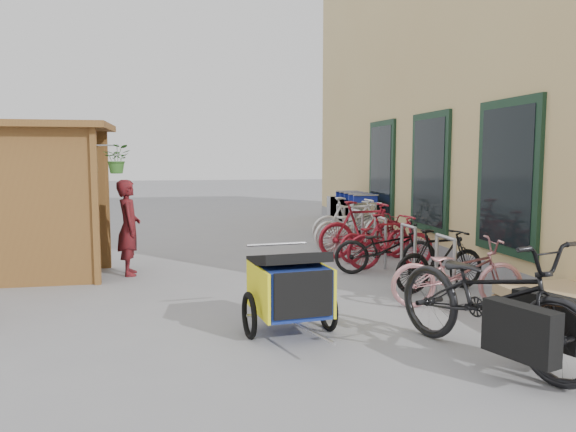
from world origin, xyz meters
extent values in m
plane|color=gray|center=(0.00, 0.00, 0.00)|extent=(80.00, 80.00, 0.00)
cube|color=tan|center=(6.50, 4.50, 3.50)|extent=(6.00, 13.00, 7.00)
cube|color=gray|center=(3.58, 4.50, 0.15)|extent=(0.18, 13.00, 0.30)
cube|color=black|center=(3.47, 0.50, 1.60)|extent=(0.06, 1.50, 2.20)
cube|color=black|center=(3.44, 0.50, 1.60)|extent=(0.02, 1.25, 1.95)
cube|color=black|center=(3.47, 3.00, 1.60)|extent=(0.06, 1.50, 2.20)
cube|color=black|center=(3.44, 3.00, 1.60)|extent=(0.02, 1.25, 1.95)
cube|color=black|center=(3.47, 5.50, 1.60)|extent=(0.06, 1.50, 2.20)
cube|color=black|center=(3.44, 5.50, 1.60)|extent=(0.02, 1.25, 1.95)
cube|color=brown|center=(-2.30, 1.85, 1.15)|extent=(0.09, 0.09, 2.30)
cube|color=brown|center=(-2.30, 3.15, 1.15)|extent=(0.09, 0.09, 2.30)
cube|color=brown|center=(-3.20, 1.88, 1.15)|extent=(1.80, 0.05, 2.30)
cube|color=brown|center=(-3.20, 3.12, 1.15)|extent=(1.80, 0.05, 2.30)
cube|color=brown|center=(-3.20, 2.50, 2.35)|extent=(2.15, 1.65, 0.10)
cube|color=brown|center=(-3.40, 2.50, 0.90)|extent=(1.30, 1.15, 0.04)
cube|color=brown|center=(-3.40, 2.50, 1.50)|extent=(1.30, 1.15, 0.04)
cylinder|color=#A5A8AD|center=(-2.12, 1.85, 2.05)|extent=(0.36, 0.02, 0.02)
imported|color=#306222|center=(-1.97, 1.85, 1.85)|extent=(0.38, 0.33, 0.42)
cylinder|color=#A5A8AD|center=(2.30, -0.25, 0.42)|extent=(0.05, 0.05, 0.84)
cylinder|color=#A5A8AD|center=(2.30, 0.25, 0.42)|extent=(0.05, 0.05, 0.84)
cylinder|color=#A5A8AD|center=(2.30, 0.00, 0.84)|extent=(0.05, 0.50, 0.05)
cylinder|color=#A5A8AD|center=(2.30, 0.95, 0.42)|extent=(0.05, 0.05, 0.84)
cylinder|color=#A5A8AD|center=(2.30, 1.45, 0.42)|extent=(0.05, 0.05, 0.84)
cylinder|color=#A5A8AD|center=(2.30, 1.20, 0.84)|extent=(0.05, 0.50, 0.05)
cylinder|color=#A5A8AD|center=(2.30, 2.15, 0.42)|extent=(0.05, 0.05, 0.84)
cylinder|color=#A5A8AD|center=(2.30, 2.65, 0.42)|extent=(0.05, 0.05, 0.84)
cylinder|color=#A5A8AD|center=(2.30, 2.40, 0.84)|extent=(0.05, 0.50, 0.05)
cylinder|color=#A5A8AD|center=(2.30, 3.35, 0.42)|extent=(0.05, 0.05, 0.84)
cylinder|color=#A5A8AD|center=(2.30, 3.85, 0.42)|extent=(0.05, 0.05, 0.84)
cylinder|color=#A5A8AD|center=(2.30, 3.60, 0.84)|extent=(0.05, 0.50, 0.05)
cylinder|color=#A5A8AD|center=(2.30, 4.55, 0.42)|extent=(0.05, 0.05, 0.84)
cylinder|color=#A5A8AD|center=(2.30, 5.05, 0.42)|extent=(0.05, 0.05, 0.84)
cylinder|color=#A5A8AD|center=(2.30, 4.80, 0.84)|extent=(0.05, 0.50, 0.05)
cube|color=tan|center=(3.00, -1.40, 0.07)|extent=(1.00, 1.20, 0.12)
cube|color=tan|center=(3.00, -1.40, 0.21)|extent=(1.00, 1.20, 0.12)
cube|color=tan|center=(3.00, -1.40, 0.35)|extent=(1.00, 1.20, 0.12)
cube|color=silver|center=(3.00, 5.67, 0.61)|extent=(0.56, 0.86, 0.53)
cube|color=#172495|center=(3.00, 5.24, 0.96)|extent=(0.56, 0.04, 0.18)
cylinder|color=silver|center=(3.00, 5.21, 1.03)|extent=(0.59, 0.04, 0.04)
cylinder|color=black|center=(2.78, 5.32, 0.06)|extent=(0.04, 0.12, 0.12)
cube|color=silver|center=(3.00, 6.02, 0.61)|extent=(0.56, 0.86, 0.53)
cube|color=#172495|center=(3.00, 5.59, 0.96)|extent=(0.56, 0.04, 0.18)
cylinder|color=silver|center=(3.00, 5.56, 1.03)|extent=(0.59, 0.04, 0.04)
cylinder|color=black|center=(2.78, 5.67, 0.06)|extent=(0.04, 0.12, 0.12)
cube|color=silver|center=(3.00, 6.38, 0.61)|extent=(0.56, 0.86, 0.53)
cube|color=#172495|center=(3.00, 5.94, 0.96)|extent=(0.56, 0.04, 0.18)
cylinder|color=silver|center=(3.00, 5.91, 1.03)|extent=(0.59, 0.04, 0.04)
cylinder|color=black|center=(2.78, 6.02, 0.06)|extent=(0.04, 0.12, 0.12)
cube|color=silver|center=(3.00, 6.73, 0.61)|extent=(0.56, 0.86, 0.53)
cube|color=#172495|center=(3.00, 6.30, 0.96)|extent=(0.56, 0.04, 0.18)
cylinder|color=silver|center=(3.00, 6.27, 1.03)|extent=(0.59, 0.04, 0.04)
cylinder|color=black|center=(2.78, 6.38, 0.06)|extent=(0.04, 0.12, 0.12)
cube|color=silver|center=(3.00, 7.09, 0.61)|extent=(0.56, 0.86, 0.53)
cube|color=#172495|center=(3.00, 6.65, 0.96)|extent=(0.56, 0.04, 0.18)
cylinder|color=silver|center=(3.00, 6.62, 1.03)|extent=(0.59, 0.04, 0.04)
cylinder|color=black|center=(2.78, 6.73, 0.06)|extent=(0.04, 0.12, 0.12)
cube|color=#1B3598|center=(0.03, -0.96, 0.49)|extent=(0.75, 0.93, 0.50)
cube|color=yellow|center=(-0.31, -1.00, 0.49)|extent=(0.13, 0.86, 0.50)
cube|color=yellow|center=(0.38, -0.92, 0.49)|extent=(0.13, 0.86, 0.50)
cube|color=black|center=(0.08, -1.41, 0.53)|extent=(0.61, 0.10, 0.46)
cube|color=black|center=(0.03, -0.91, 0.80)|extent=(0.81, 0.90, 0.25)
torus|color=black|center=(-0.41, -1.01, 0.23)|extent=(0.12, 0.50, 0.50)
torus|color=black|center=(0.47, -0.91, 0.23)|extent=(0.12, 0.50, 0.50)
cylinder|color=#B7B7BC|center=(0.12, -1.69, 0.23)|extent=(0.12, 0.73, 0.03)
cylinder|color=#B7B7BC|center=(-0.02, -0.49, 0.89)|extent=(0.69, 0.11, 0.03)
imported|color=black|center=(1.69, -2.07, 0.59)|extent=(1.45, 2.36, 1.17)
cube|color=black|center=(1.63, -2.67, 0.45)|extent=(0.38, 0.67, 0.45)
cube|color=black|center=(2.07, -2.41, 0.45)|extent=(0.38, 0.67, 0.45)
cube|color=#CE5E13|center=(1.85, -2.54, 0.50)|extent=(0.17, 0.21, 0.12)
imported|color=maroon|center=(-1.89, 2.48, 0.76)|extent=(0.42, 0.59, 1.53)
imported|color=#C78187|center=(2.30, -0.32, 0.44)|extent=(1.74, 0.83, 0.88)
imported|color=black|center=(2.48, 0.49, 0.44)|extent=(1.53, 0.70, 0.89)
imported|color=black|center=(2.14, 1.74, 0.43)|extent=(1.71, 0.92, 0.85)
imported|color=maroon|center=(2.39, 2.14, 0.47)|extent=(1.58, 0.50, 0.94)
imported|color=maroon|center=(2.40, 2.91, 0.42)|extent=(1.69, 1.03, 0.84)
imported|color=maroon|center=(2.29, 3.23, 0.54)|extent=(1.81, 0.62, 1.07)
imported|color=silver|center=(2.34, 4.11, 0.48)|extent=(1.95, 1.21, 0.97)
imported|color=silver|center=(2.46, 4.49, 0.53)|extent=(1.76, 0.53, 1.05)
camera|label=1|loc=(-1.11, -6.70, 1.88)|focal=35.00mm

